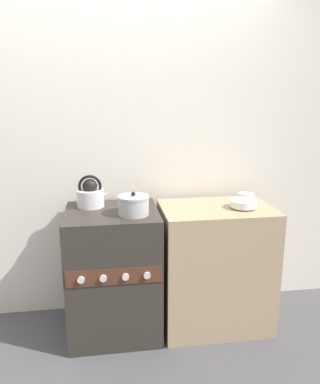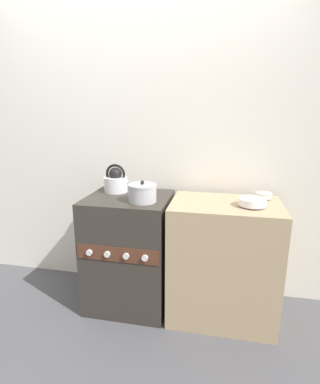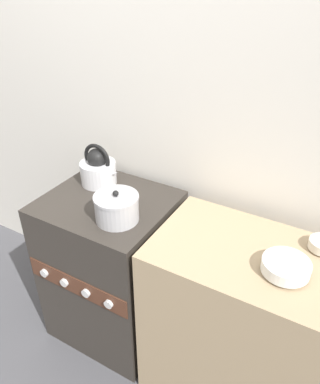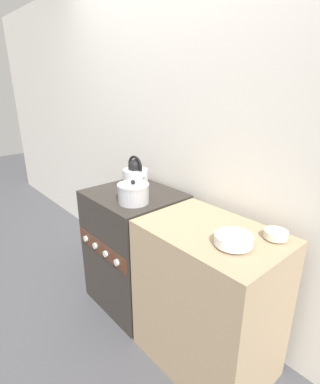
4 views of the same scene
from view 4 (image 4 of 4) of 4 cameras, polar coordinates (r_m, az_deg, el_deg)
ground_plane at (r=2.47m, az=-10.11°, el=-21.84°), size 12.00×12.00×0.00m
wall_back at (r=2.26m, az=2.02°, el=10.14°), size 7.00×0.06×2.50m
stove at (r=2.33m, az=-4.75°, el=-10.69°), size 0.63×0.59×0.90m
counter at (r=1.88m, az=9.04°, el=-19.49°), size 0.78×0.53×0.91m
kettle at (r=2.28m, az=-4.69°, el=3.42°), size 0.23×0.19×0.23m
cooking_pot at (r=1.94m, az=-5.09°, el=-0.24°), size 0.21×0.21×0.16m
enamel_bowl at (r=1.49m, az=13.83°, el=-8.83°), size 0.18×0.18×0.06m
small_ceramic_bowl at (r=1.62m, az=21.20°, el=-7.53°), size 0.12×0.12×0.05m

